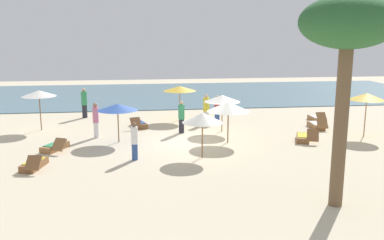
{
  "coord_description": "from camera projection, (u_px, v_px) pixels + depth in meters",
  "views": [
    {
      "loc": [
        -2.64,
        -20.43,
        5.35
      ],
      "look_at": [
        0.03,
        0.06,
        1.1
      ],
      "focal_mm": 39.13,
      "sensor_mm": 36.0,
      "label": 1
    }
  ],
  "objects": [
    {
      "name": "umbrella_6",
      "position": [
        202.0,
        118.0,
        18.14
      ],
      "size": [
        1.77,
        1.77,
        2.01
      ],
      "color": "brown",
      "rests_on": "ground_plane"
    },
    {
      "name": "umbrella_2",
      "position": [
        118.0,
        107.0,
        20.79
      ],
      "size": [
        2.03,
        2.03,
        1.96
      ],
      "color": "brown",
      "rests_on": "ground_plane"
    },
    {
      "name": "umbrella_0",
      "position": [
        222.0,
        99.0,
        23.06
      ],
      "size": [
        2.0,
        2.0,
        2.06
      ],
      "color": "olive",
      "rests_on": "ground_plane"
    },
    {
      "name": "ocean_water",
      "position": [
        168.0,
        94.0,
        37.76
      ],
      "size": [
        48.0,
        16.0,
        0.06
      ],
      "primitive_type": "cube",
      "color": "slate",
      "rests_on": "ground_plane"
    },
    {
      "name": "person_3",
      "position": [
        181.0,
        117.0,
        22.93
      ],
      "size": [
        0.43,
        0.43,
        1.79
      ],
      "color": "#26262D",
      "rests_on": "ground_plane"
    },
    {
      "name": "lounger_0",
      "position": [
        304.0,
        138.0,
        21.31
      ],
      "size": [
        1.14,
        1.76,
        0.72
      ],
      "color": "brown",
      "rests_on": "ground_plane"
    },
    {
      "name": "umbrella_1",
      "position": [
        228.0,
        107.0,
        20.67
      ],
      "size": [
        2.12,
        2.12,
        2.06
      ],
      "color": "brown",
      "rests_on": "ground_plane"
    },
    {
      "name": "ground_plane",
      "position": [
        192.0,
        141.0,
        21.26
      ],
      "size": [
        60.0,
        60.0,
        0.0
      ],
      "primitive_type": "plane",
      "color": "beige"
    },
    {
      "name": "umbrella_5",
      "position": [
        39.0,
        93.0,
        23.37
      ],
      "size": [
        1.89,
        1.89,
        2.28
      ],
      "color": "brown",
      "rests_on": "ground_plane"
    },
    {
      "name": "person_1",
      "position": [
        217.0,
        109.0,
        25.66
      ],
      "size": [
        0.48,
        0.48,
        1.7
      ],
      "color": "#2D4C8C",
      "rests_on": "ground_plane"
    },
    {
      "name": "lounger_4",
      "position": [
        55.0,
        147.0,
        19.6
      ],
      "size": [
        1.28,
        1.77,
        0.69
      ],
      "color": "olive",
      "rests_on": "ground_plane"
    },
    {
      "name": "umbrella_3",
      "position": [
        180.0,
        89.0,
        26.17
      ],
      "size": [
        2.05,
        2.05,
        2.17
      ],
      "color": "olive",
      "rests_on": "ground_plane"
    },
    {
      "name": "lounger_3",
      "position": [
        317.0,
        125.0,
        24.18
      ],
      "size": [
        0.7,
        1.73,
        0.68
      ],
      "color": "olive",
      "rests_on": "ground_plane"
    },
    {
      "name": "umbrella_4",
      "position": [
        367.0,
        97.0,
        21.92
      ],
      "size": [
        1.85,
        1.85,
        2.32
      ],
      "color": "olive",
      "rests_on": "ground_plane"
    },
    {
      "name": "lounger_6",
      "position": [
        317.0,
        119.0,
        26.09
      ],
      "size": [
        0.62,
        1.71,
        0.67
      ],
      "color": "olive",
      "rests_on": "ground_plane"
    },
    {
      "name": "person_5",
      "position": [
        96.0,
        120.0,
        21.86
      ],
      "size": [
        0.35,
        0.35,
        1.86
      ],
      "color": "white",
      "rests_on": "ground_plane"
    },
    {
      "name": "person_2",
      "position": [
        206.0,
        109.0,
        25.22
      ],
      "size": [
        0.46,
        0.46,
        1.81
      ],
      "color": "white",
      "rests_on": "ground_plane"
    },
    {
      "name": "lounger_5",
      "position": [
        139.0,
        124.0,
        24.46
      ],
      "size": [
        1.04,
        1.79,
        0.69
      ],
      "color": "brown",
      "rests_on": "ground_plane"
    },
    {
      "name": "lounger_2",
      "position": [
        34.0,
        164.0,
        16.95
      ],
      "size": [
        0.93,
        1.78,
        0.68
      ],
      "color": "brown",
      "rests_on": "ground_plane"
    },
    {
      "name": "person_4",
      "position": [
        84.0,
        103.0,
        27.12
      ],
      "size": [
        0.53,
        0.53,
        1.93
      ],
      "color": "#26262D",
      "rests_on": "ground_plane"
    },
    {
      "name": "palm_1",
      "position": [
        348.0,
        29.0,
        12.26
      ],
      "size": [
        2.89,
        2.89,
        6.5
      ],
      "color": "brown",
      "rests_on": "ground_plane"
    },
    {
      "name": "person_0",
      "position": [
        134.0,
        141.0,
        17.99
      ],
      "size": [
        0.33,
        0.33,
        1.66
      ],
      "color": "#2D4C8C",
      "rests_on": "ground_plane"
    }
  ]
}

